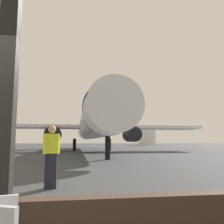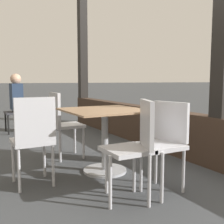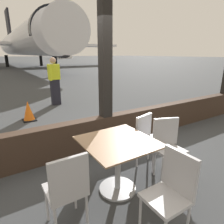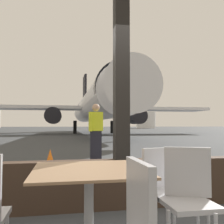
{
  "view_description": "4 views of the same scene",
  "coord_description": "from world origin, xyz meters",
  "px_view_note": "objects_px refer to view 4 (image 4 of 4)",
  "views": [
    {
      "loc": [
        0.8,
        -2.8,
        1.29
      ],
      "look_at": [
        3.45,
        14.25,
        3.47
      ],
      "focal_mm": 37.35,
      "sensor_mm": 36.0,
      "label": 1
    },
    {
      "loc": [
        2.34,
        -2.77,
        1.1
      ],
      "look_at": [
        -1.12,
        -0.91,
        0.65
      ],
      "focal_mm": 44.42,
      "sensor_mm": 36.0,
      "label": 2
    },
    {
      "loc": [
        -1.89,
        -3.24,
        1.87
      ],
      "look_at": [
        -0.04,
        -0.31,
        0.82
      ],
      "focal_mm": 31.1,
      "sensor_mm": 36.0,
      "label": 3
    },
    {
      "loc": [
        -0.79,
        -3.46,
        1.13
      ],
      "look_at": [
        2.59,
        14.38,
        2.03
      ],
      "focal_mm": 41.06,
      "sensor_mm": 36.0,
      "label": 4
    }
  ],
  "objects_px": {
    "cafe_chair_window_left": "(188,192)",
    "fuel_storage_tank": "(146,120)",
    "traffic_cone": "(50,162)",
    "cafe_chair_aisle_right": "(166,184)",
    "ground_crew_worker": "(96,133)",
    "airplane": "(95,106)",
    "dining_table": "(89,202)"
  },
  "relations": [
    {
      "from": "cafe_chair_window_left",
      "to": "traffic_cone",
      "type": "bearing_deg",
      "value": 108.76
    },
    {
      "from": "airplane",
      "to": "ground_crew_worker",
      "type": "bearing_deg",
      "value": -96.91
    },
    {
      "from": "airplane",
      "to": "traffic_cone",
      "type": "xyz_separation_m",
      "value": [
        -4.13,
        -25.44,
        -3.19
      ]
    },
    {
      "from": "traffic_cone",
      "to": "cafe_chair_aisle_right",
      "type": "bearing_deg",
      "value": -70.2
    },
    {
      "from": "cafe_chair_window_left",
      "to": "traffic_cone",
      "type": "distance_m",
      "value": 4.2
    },
    {
      "from": "airplane",
      "to": "traffic_cone",
      "type": "bearing_deg",
      "value": -99.23
    },
    {
      "from": "cafe_chair_window_left",
      "to": "fuel_storage_tank",
      "type": "xyz_separation_m",
      "value": [
        25.29,
        77.65,
        2.05
      ]
    },
    {
      "from": "dining_table",
      "to": "fuel_storage_tank",
      "type": "relative_size",
      "value": 0.15
    },
    {
      "from": "cafe_chair_window_left",
      "to": "traffic_cone",
      "type": "height_order",
      "value": "cafe_chair_window_left"
    },
    {
      "from": "cafe_chair_window_left",
      "to": "ground_crew_worker",
      "type": "height_order",
      "value": "ground_crew_worker"
    },
    {
      "from": "cafe_chair_aisle_right",
      "to": "airplane",
      "type": "bearing_deg",
      "value": 84.42
    },
    {
      "from": "ground_crew_worker",
      "to": "airplane",
      "type": "bearing_deg",
      "value": 83.09
    },
    {
      "from": "cafe_chair_window_left",
      "to": "fuel_storage_tank",
      "type": "height_order",
      "value": "fuel_storage_tank"
    },
    {
      "from": "cafe_chair_window_left",
      "to": "airplane",
      "type": "bearing_deg",
      "value": 84.59
    },
    {
      "from": "cafe_chair_window_left",
      "to": "cafe_chair_aisle_right",
      "type": "xyz_separation_m",
      "value": [
        -0.05,
        0.37,
        -0.02
      ]
    },
    {
      "from": "cafe_chair_aisle_right",
      "to": "ground_crew_worker",
      "type": "relative_size",
      "value": 0.51
    },
    {
      "from": "dining_table",
      "to": "traffic_cone",
      "type": "bearing_deg",
      "value": 97.48
    },
    {
      "from": "cafe_chair_window_left",
      "to": "fuel_storage_tank",
      "type": "relative_size",
      "value": 0.15
    },
    {
      "from": "traffic_cone",
      "to": "fuel_storage_tank",
      "type": "xyz_separation_m",
      "value": [
        26.64,
        73.68,
        2.34
      ]
    },
    {
      "from": "ground_crew_worker",
      "to": "traffic_cone",
      "type": "height_order",
      "value": "ground_crew_worker"
    },
    {
      "from": "cafe_chair_aisle_right",
      "to": "ground_crew_worker",
      "type": "distance_m",
      "value": 5.02
    },
    {
      "from": "airplane",
      "to": "ground_crew_worker",
      "type": "xyz_separation_m",
      "value": [
        -2.91,
        -24.03,
        -2.56
      ]
    },
    {
      "from": "cafe_chair_window_left",
      "to": "fuel_storage_tank",
      "type": "distance_m",
      "value": 81.69
    },
    {
      "from": "cafe_chair_aisle_right",
      "to": "ground_crew_worker",
      "type": "xyz_separation_m",
      "value": [
        -0.08,
        5.01,
        0.36
      ]
    },
    {
      "from": "traffic_cone",
      "to": "cafe_chair_window_left",
      "type": "bearing_deg",
      "value": -71.24
    },
    {
      "from": "cafe_chair_aisle_right",
      "to": "airplane",
      "type": "distance_m",
      "value": 29.32
    },
    {
      "from": "cafe_chair_window_left",
      "to": "ground_crew_worker",
      "type": "distance_m",
      "value": 5.39
    },
    {
      "from": "cafe_chair_window_left",
      "to": "cafe_chair_aisle_right",
      "type": "relative_size",
      "value": 1.04
    },
    {
      "from": "dining_table",
      "to": "traffic_cone",
      "type": "relative_size",
      "value": 1.59
    },
    {
      "from": "traffic_cone",
      "to": "airplane",
      "type": "bearing_deg",
      "value": 80.77
    },
    {
      "from": "cafe_chair_aisle_right",
      "to": "airplane",
      "type": "relative_size",
      "value": 0.02
    },
    {
      "from": "cafe_chair_aisle_right",
      "to": "airplane",
      "type": "xyz_separation_m",
      "value": [
        2.84,
        29.04,
        2.92
      ]
    }
  ]
}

